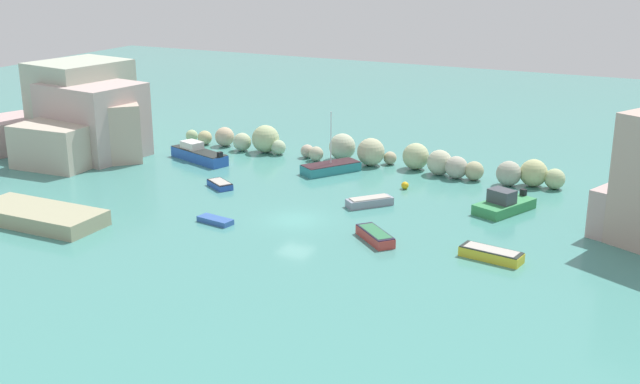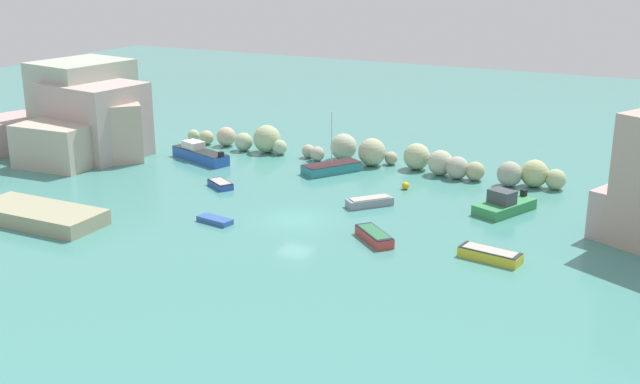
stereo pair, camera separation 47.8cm
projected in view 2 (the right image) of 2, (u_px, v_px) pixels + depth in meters
cove_water at (295, 220)px, 58.56m from camera, size 160.00×160.00×0.00m
cliff_headland_left at (84, 118)px, 78.10m from camera, size 19.17×18.85×8.61m
rock_breakwater at (373, 154)px, 72.63m from camera, size 38.26×3.87×2.69m
stone_dock at (39, 215)px, 57.87m from camera, size 9.96×4.11×1.13m
channel_buoy at (405, 186)px, 65.82m from camera, size 0.63×0.63×0.63m
moored_boat_0 at (200, 154)px, 74.53m from camera, size 6.97×3.90×1.71m
moored_boat_1 at (504, 205)px, 60.09m from camera, size 4.11×5.54×1.81m
moored_boat_2 at (370, 202)px, 61.55m from camera, size 3.32×3.55×0.70m
moored_boat_3 at (215, 220)px, 57.89m from camera, size 2.88×1.48×0.39m
moored_boat_4 at (490, 255)px, 50.98m from camera, size 4.20×1.96×0.71m
moored_boat_5 at (332, 168)px, 70.61m from camera, size 4.50×5.51×5.54m
moored_boat_6 at (374, 236)px, 54.24m from camera, size 3.62×3.44×0.72m
moored_boat_7 at (220, 184)px, 66.34m from camera, size 2.87×2.44×0.54m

